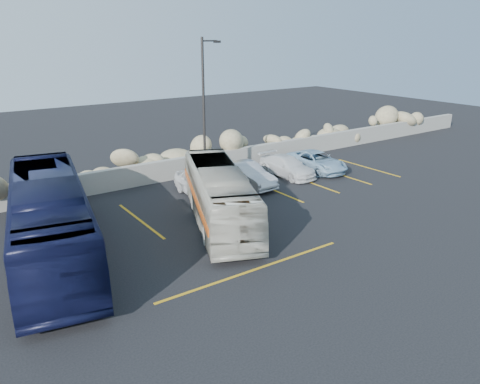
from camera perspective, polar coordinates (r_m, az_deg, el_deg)
ground at (r=17.66m, az=4.85°, el=-8.79°), size 90.00×90.00×0.00m
seawall at (r=27.07m, az=-11.51°, el=2.18°), size 60.00×0.40×1.20m
riprap_pile at (r=27.96m, az=-12.61°, el=4.11°), size 54.00×2.80×2.60m
parking_lines at (r=24.32m, az=4.93°, el=-0.88°), size 18.16×9.36×0.01m
lamppost at (r=25.21m, az=-4.33°, el=9.91°), size 1.14×0.18×8.00m
vintage_bus at (r=21.01m, az=-2.57°, el=-0.36°), size 5.52×9.26×2.55m
tour_coach at (r=18.93m, az=-22.13°, el=-3.11°), size 4.63×11.37×3.09m
car_a at (r=24.58m, az=-4.79°, el=1.01°), size 1.85×4.10×1.37m
car_b at (r=26.18m, az=0.78°, el=2.14°), size 1.58×4.08×1.32m
car_c at (r=28.27m, az=5.77°, el=3.14°), size 1.73×4.09×1.18m
car_d at (r=29.58m, az=9.29°, el=3.71°), size 2.14×4.37×1.20m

